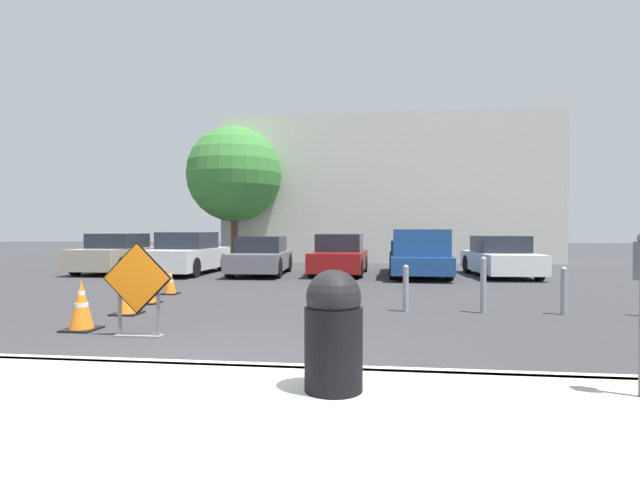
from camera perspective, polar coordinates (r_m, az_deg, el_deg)
The scene contains 20 objects.
ground_plane at distance 15.47m, azimuth -0.48°, elevation -4.77°, with size 96.00×96.00×0.00m, color #333335.
sidewalk_strip at distance 4.57m, azimuth -20.53°, elevation -18.52°, with size 28.71×2.89×0.14m.
curb_lip at distance 5.83m, azimuth -13.76°, elevation -14.12°, with size 28.71×0.20×0.14m.
road_closed_sign at distance 7.96m, azimuth -20.15°, elevation -4.97°, with size 1.08×0.20×1.42m.
traffic_cone_nearest at distance 8.87m, azimuth -25.61°, elevation -6.77°, with size 0.51×0.51×0.81m.
traffic_cone_second at distance 10.19m, azimuth -21.20°, elevation -6.30°, with size 0.50×0.50×0.60m.
traffic_cone_third at distance 11.50m, azimuth -19.01°, elevation -5.29°, with size 0.45×0.45×0.66m.
traffic_cone_fourth at distance 12.98m, azimuth -16.76°, elevation -4.56°, with size 0.40×0.40×0.65m.
parked_car_nearest at distance 20.13m, azimuth -22.16°, elevation -1.53°, with size 1.87×4.11×1.46m.
parked_car_second at distance 18.80m, azimuth -14.96°, elevation -1.61°, with size 1.94×4.46×1.51m.
parked_car_third at distance 17.93m, azimuth -6.74°, elevation -1.91°, with size 1.98×4.17×1.37m.
parked_car_fourth at distance 17.92m, azimuth 2.27°, elevation -1.84°, with size 1.92×4.09×1.45m.
pickup_truck at distance 17.50m, azimuth 11.23°, elevation -1.70°, with size 2.08×5.55×1.61m.
parked_car_fifth at distance 18.22m, azimuth 19.92°, elevation -1.90°, with size 2.06×4.24×1.39m.
trash_bin at distance 4.60m, azimuth 1.56°, elevation -10.20°, with size 0.53×0.53×1.10m.
bollard_nearest at distance 9.94m, azimuth 9.77°, elevation -5.29°, with size 0.12×0.12×0.92m.
bollard_second at distance 10.11m, azimuth 18.16°, elevation -4.73°, with size 0.12×0.12×1.09m.
bollard_third at distance 10.50m, azimuth 26.08°, elevation -5.08°, with size 0.12×0.12×0.91m.
building_facade_backdrop at distance 26.55m, azimuth 7.64°, elevation 5.48°, with size 16.41×5.00×7.20m.
street_tree_behind_lot at distance 24.28m, azimuth -9.77°, elevation 7.40°, with size 4.51×4.51×6.51m.
Camera 1 is at (2.00, -5.25, 1.60)m, focal length 28.00 mm.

